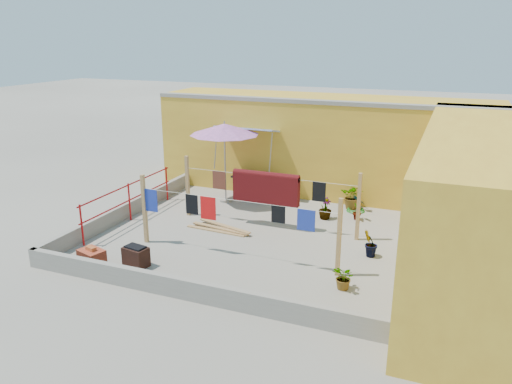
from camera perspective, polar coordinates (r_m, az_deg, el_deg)
ground at (r=13.29m, az=0.07°, el=-5.11°), size 80.00×80.00×0.00m
wall_back at (r=16.96m, az=7.62°, el=5.40°), size 11.00×3.27×3.21m
wall_right at (r=11.93m, az=23.92°, el=-1.16°), size 2.40×9.00×3.20m
parapet_front at (r=10.29m, az=-7.55°, el=-11.02°), size 8.30×0.16×0.44m
parapet_left at (r=15.12m, az=-14.43°, el=-1.96°), size 0.16×7.30×0.44m
red_railing at (r=14.68m, az=-14.31°, el=-0.47°), size 0.05×4.20×1.10m
clothesline_rig at (r=13.43m, az=0.72°, el=-0.01°), size 5.09×2.35×1.80m
patio_umbrella at (r=15.53m, az=-3.62°, el=7.12°), size 2.65×2.65×2.59m
outdoor_table at (r=16.28m, az=-0.00°, el=1.52°), size 1.62×1.03×0.70m
brick_stack at (r=12.14m, az=-18.24°, el=-7.20°), size 0.67×0.56×0.50m
lumber_pile at (r=13.72m, az=-4.12°, el=-4.16°), size 1.91×0.65×0.11m
brazier at (r=11.89m, az=-13.56°, el=-7.17°), size 0.61×0.46×0.50m
white_basin at (r=10.25m, az=-1.26°, el=-12.07°), size 0.50×0.50×0.09m
water_jug_a at (r=14.09m, az=17.00°, el=-3.96°), size 0.20×0.20×0.32m
water_jug_b at (r=13.76m, az=16.68°, el=-4.42°), size 0.21×0.21×0.33m
green_hose at (r=15.45m, az=11.30°, el=-2.03°), size 0.55×0.55×0.08m
plant_back_a at (r=15.56m, az=11.02°, el=-0.49°), size 0.73×0.64×0.79m
plant_back_b at (r=14.58m, az=7.90°, el=-1.82°), size 0.49×0.49×0.66m
plant_right_a at (r=14.64m, az=11.54°, el=-1.73°), size 0.47×0.47×0.76m
plant_right_b at (r=12.29m, az=12.91°, el=-5.79°), size 0.46×0.48×0.68m
plant_right_c at (r=10.72m, az=10.06°, el=-9.63°), size 0.63×0.62×0.53m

